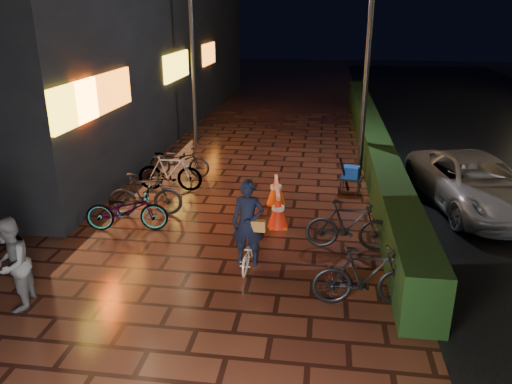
# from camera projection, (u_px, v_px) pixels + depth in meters

# --- Properties ---
(ground) EXTENTS (80.00, 80.00, 0.00)m
(ground) POSITION_uv_depth(u_px,v_px,m) (226.00, 260.00, 9.48)
(ground) COLOR #381911
(ground) RESTS_ON ground
(hedge) EXTENTS (0.70, 20.00, 1.00)m
(hedge) POSITION_uv_depth(u_px,v_px,m) (371.00, 138.00, 16.32)
(hedge) COLOR black
(hedge) RESTS_ON ground
(bystander_person) EXTENTS (0.74, 0.86, 1.53)m
(bystander_person) POSITION_uv_depth(u_px,v_px,m) (11.00, 264.00, 7.73)
(bystander_person) COLOR #525254
(bystander_person) RESTS_ON ground
(van) EXTENTS (2.84, 4.73, 1.23)m
(van) POSITION_uv_depth(u_px,v_px,m) (475.00, 183.00, 11.74)
(van) COLOR #B2B2B7
(van) RESTS_ON ground
(storefront_block) EXTENTS (12.09, 22.00, 9.00)m
(storefront_block) POSITION_uv_depth(u_px,v_px,m) (45.00, 8.00, 19.82)
(storefront_block) COLOR black
(storefront_block) RESTS_ON ground
(lamp_post_hedge) EXTENTS (0.50, 0.18, 5.23)m
(lamp_post_hedge) POSITION_uv_depth(u_px,v_px,m) (366.00, 74.00, 13.12)
(lamp_post_hedge) COLOR black
(lamp_post_hedge) RESTS_ON ground
(lamp_post_sf) EXTENTS (0.51, 0.15, 5.29)m
(lamp_post_sf) POSITION_uv_depth(u_px,v_px,m) (193.00, 58.00, 16.75)
(lamp_post_sf) COLOR black
(lamp_post_sf) RESTS_ON ground
(cyclist) EXTENTS (0.63, 1.21, 1.72)m
(cyclist) POSITION_uv_depth(u_px,v_px,m) (248.00, 236.00, 8.98)
(cyclist) COLOR silver
(cyclist) RESTS_ON ground
(traffic_barrier) EXTENTS (0.64, 1.80, 0.73)m
(traffic_barrier) POSITION_uv_depth(u_px,v_px,m) (277.00, 200.00, 11.43)
(traffic_barrier) COLOR #FF270D
(traffic_barrier) RESTS_ON ground
(cart_assembly) EXTENTS (0.67, 0.56, 1.03)m
(cart_assembly) POSITION_uv_depth(u_px,v_px,m) (350.00, 174.00, 12.70)
(cart_assembly) COLOR black
(cart_assembly) RESTS_ON ground
(parked_bikes_storefront) EXTENTS (1.94, 4.49, 1.02)m
(parked_bikes_storefront) POSITION_uv_depth(u_px,v_px,m) (157.00, 182.00, 12.25)
(parked_bikes_storefront) COLOR black
(parked_bikes_storefront) RESTS_ON ground
(parked_bikes_hedge) EXTENTS (1.90, 2.55, 1.02)m
(parked_bikes_hedge) POSITION_uv_depth(u_px,v_px,m) (356.00, 248.00, 8.81)
(parked_bikes_hedge) COLOR black
(parked_bikes_hedge) RESTS_ON ground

